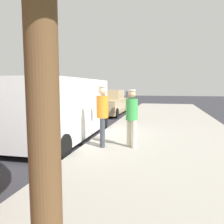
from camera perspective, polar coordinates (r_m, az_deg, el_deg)
The scene contains 8 objects.
ground_plane at distance 8.66m, azimuth -10.16°, elevation -6.36°, with size 80.00×80.00×0.00m, color #2D2D33.
sidewalk_slab at distance 7.96m, azimuth 13.83°, elevation -7.02°, with size 5.00×32.00×0.15m, color #9E998E.
parking_meter_near at distance 7.67m, azimuth -2.18°, elevation 1.03°, with size 0.14×0.18×1.52m.
parking_meter_far at distance 12.40m, azimuth 3.76°, elevation 3.06°, with size 0.14×0.18×1.52m.
pedestrian_in_orange at distance 6.60m, azimuth -2.41°, elevation 0.02°, with size 0.34×0.35×1.76m.
pedestrian_in_green at distance 6.55m, azimuth 4.93°, elevation -0.65°, with size 0.34×0.34×1.66m.
parked_van at distance 8.20m, azimuth -12.32°, elevation 1.05°, with size 2.18×5.22×2.15m.
parked_sedan_ahead at distance 15.52m, azimuth -0.68°, elevation 2.14°, with size 1.99×4.42×1.65m.
Camera 1 is at (3.37, -7.75, 1.89)m, focal length 36.78 mm.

